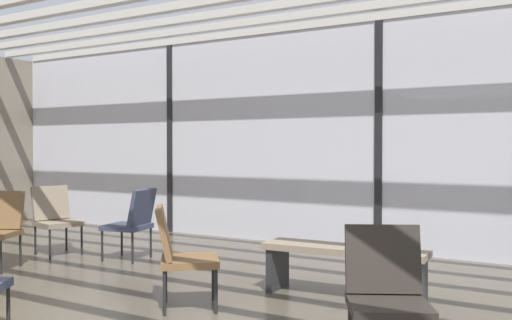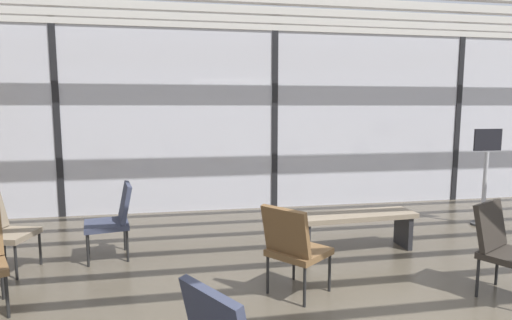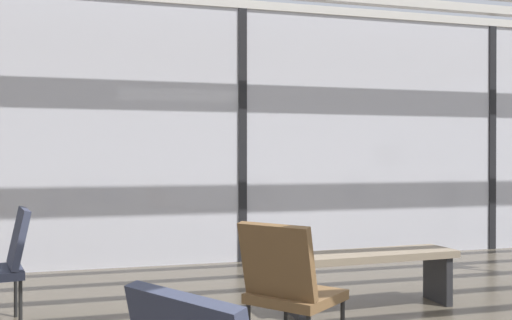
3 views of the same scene
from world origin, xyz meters
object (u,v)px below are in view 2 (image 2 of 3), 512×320
(parked_airplane, at_px, (202,100))
(lounge_chair_2, at_px, (294,245))
(lounge_chair_1, at_px, (504,244))
(waiting_bench, at_px, (355,222))
(info_sign, at_px, (485,180))
(lounge_chair_7, at_px, (114,216))
(lounge_chair_5, at_px, (0,227))

(parked_airplane, xyz_separation_m, lounge_chair_2, (0.42, -7.71, -1.44))
(parked_airplane, height_order, lounge_chair_2, parked_airplane)
(lounge_chair_1, distance_m, waiting_bench, 1.64)
(lounge_chair_1, bearing_deg, lounge_chair_2, 141.83)
(lounge_chair_1, bearing_deg, info_sign, 26.64)
(info_sign, bearing_deg, waiting_bench, -162.97)
(lounge_chair_2, bearing_deg, info_sign, -101.39)
(lounge_chair_7, relative_size, info_sign, 0.60)
(lounge_chair_2, bearing_deg, lounge_chair_7, 14.42)
(parked_airplane, relative_size, waiting_bench, 7.32)
(parked_airplane, bearing_deg, lounge_chair_1, -73.76)
(lounge_chair_2, xyz_separation_m, lounge_chair_7, (-1.80, 1.34, 0.00))
(lounge_chair_2, bearing_deg, waiting_bench, -84.30)
(lounge_chair_1, distance_m, lounge_chair_5, 5.06)
(lounge_chair_7, distance_m, info_sign, 5.23)
(parked_airplane, distance_m, info_sign, 7.18)
(lounge_chair_1, height_order, lounge_chair_5, same)
(waiting_bench, relative_size, info_sign, 1.06)
(parked_airplane, bearing_deg, info_sign, -57.15)
(parked_airplane, relative_size, lounge_chair_5, 12.82)
(lounge_chair_2, distance_m, lounge_chair_7, 2.24)
(lounge_chair_5, bearing_deg, lounge_chair_1, -92.49)
(parked_airplane, xyz_separation_m, lounge_chair_5, (-2.50, -6.59, -1.44))
(lounge_chair_5, relative_size, lounge_chair_7, 1.00)
(lounge_chair_7, bearing_deg, waiting_bench, 72.85)
(lounge_chair_5, bearing_deg, waiting_bench, -76.71)
(parked_airplane, relative_size, info_sign, 7.75)
(lounge_chair_1, xyz_separation_m, waiting_bench, (-0.85, 1.39, -0.13))
(info_sign, bearing_deg, lounge_chair_5, -174.16)
(lounge_chair_2, xyz_separation_m, waiting_bench, (1.07, 1.05, -0.13))
(lounge_chair_7, relative_size, waiting_bench, 0.57)
(parked_airplane, xyz_separation_m, waiting_bench, (1.49, -6.66, -1.57))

